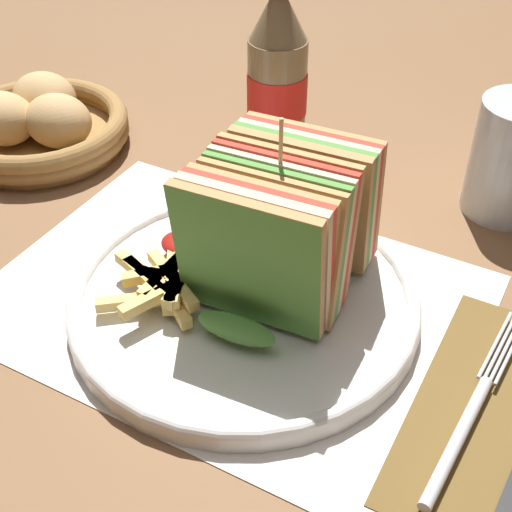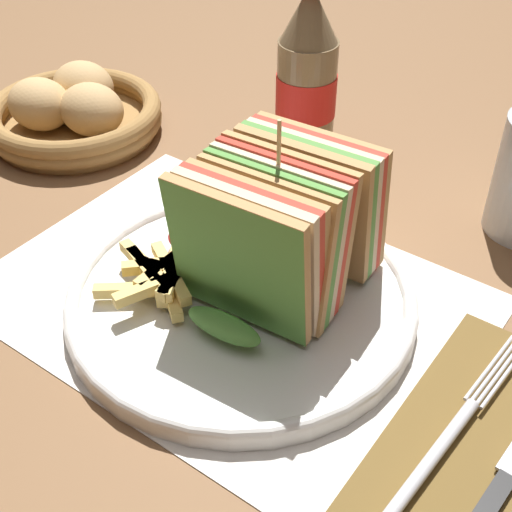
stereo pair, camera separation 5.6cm
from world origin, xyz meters
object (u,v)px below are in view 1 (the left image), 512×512
Objects in this scene: fork at (468,419)px; bread_basket at (38,125)px; glass_near at (511,165)px; coke_bottle_near at (277,76)px; plate_main at (244,299)px; club_sandwich at (279,229)px.

bread_basket reaches higher than fork.
glass_near is 0.48m from bread_basket.
coke_bottle_near reaches higher than fork.
glass_near reaches higher than bread_basket.
glass_near is (0.24, 0.01, -0.04)m from coke_bottle_near.
bread_basket is (-0.47, -0.12, -0.02)m from glass_near.
fork is 1.78× the size of glass_near.
plate_main is 1.75× the size of club_sandwich.
coke_bottle_near is (-0.09, 0.23, 0.08)m from plate_main.
club_sandwich is 0.25m from glass_near.
plate_main is 0.28m from glass_near.
bread_basket is (-0.23, -0.11, -0.06)m from coke_bottle_near.
club_sandwich is 0.19m from fork.
plate_main is at bearing -68.61° from coke_bottle_near.
plate_main is 1.43× the size of fork.
club_sandwich is 0.82× the size of fork.
glass_near is (0.15, 0.24, 0.04)m from plate_main.
bread_basket is at bearing 159.46° from plate_main.
fork is at bearing -16.35° from bread_basket.
coke_bottle_near is 1.81× the size of glass_near.
club_sandwich is (0.02, 0.02, 0.06)m from plate_main.
club_sandwich is at bearing -62.41° from coke_bottle_near.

